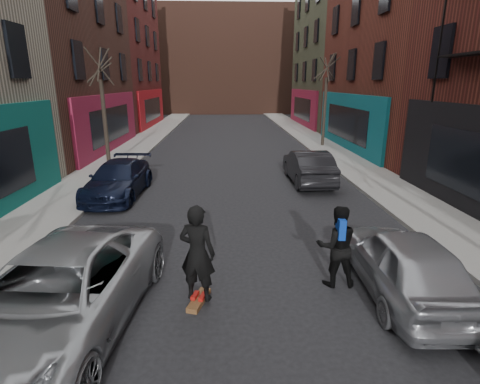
{
  "coord_description": "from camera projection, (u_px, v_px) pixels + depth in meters",
  "views": [
    {
      "loc": [
        -0.36,
        -0.74,
        4.16
      ],
      "look_at": [
        -0.0,
        7.99,
        1.6
      ],
      "focal_mm": 28.0,
      "sensor_mm": 36.0,
      "label": 1
    }
  ],
  "objects": [
    {
      "name": "tree_right_far",
      "position": [
        326.0,
        93.0,
        24.16
      ],
      "size": [
        2.0,
        2.0,
        6.8
      ],
      "primitive_type": null,
      "color": "black",
      "rests_on": "sidewalk_right"
    },
    {
      "name": "pedestrian",
      "position": [
        337.0,
        246.0,
        7.8
      ],
      "size": [
        0.87,
        0.69,
        1.76
      ],
      "rotation": [
        0.0,
        0.0,
        3.11
      ],
      "color": "black",
      "rests_on": "ground"
    },
    {
      "name": "building_far",
      "position": [
        226.0,
        62.0,
        53.62
      ],
      "size": [
        40.0,
        10.0,
        14.0
      ],
      "primitive_type": "cube",
      "color": "#47281E",
      "rests_on": "ground"
    },
    {
      "name": "parked_left_far",
      "position": [
        57.0,
        295.0,
        6.25
      ],
      "size": [
        2.95,
        5.53,
        1.48
      ],
      "primitive_type": "imported",
      "rotation": [
        0.0,
        0.0,
        -0.1
      ],
      "color": "gray",
      "rests_on": "ground"
    },
    {
      "name": "tree_left_far",
      "position": [
        103.0,
        100.0,
        17.96
      ],
      "size": [
        2.0,
        2.0,
        6.5
      ],
      "primitive_type": null,
      "color": "black",
      "rests_on": "sidewalk_left"
    },
    {
      "name": "parked_left_end",
      "position": [
        118.0,
        179.0,
        14.11
      ],
      "size": [
        2.02,
        4.56,
        1.3
      ],
      "primitive_type": "imported",
      "rotation": [
        0.0,
        0.0,
        -0.04
      ],
      "color": "black",
      "rests_on": "ground"
    },
    {
      "name": "parked_right_end",
      "position": [
        308.0,
        167.0,
        16.0
      ],
      "size": [
        1.55,
        4.31,
        1.42
      ],
      "primitive_type": "imported",
      "rotation": [
        0.0,
        0.0,
        3.15
      ],
      "color": "black",
      "rests_on": "ground"
    },
    {
      "name": "sidewalk_right",
      "position": [
        305.0,
        134.0,
        30.89
      ],
      "size": [
        2.5,
        84.0,
        0.13
      ],
      "primitive_type": "cube",
      "color": "gray",
      "rests_on": "ground"
    },
    {
      "name": "skateboarder",
      "position": [
        197.0,
        253.0,
        7.06
      ],
      "size": [
        0.8,
        0.65,
        1.92
      ],
      "primitive_type": "imported",
      "rotation": [
        0.0,
        0.0,
        2.84
      ],
      "color": "black",
      "rests_on": "skateboard"
    },
    {
      "name": "sidewalk_left",
      "position": [
        152.0,
        135.0,
        30.39
      ],
      "size": [
        2.5,
        84.0,
        0.13
      ],
      "primitive_type": "cube",
      "color": "gray",
      "rests_on": "ground"
    },
    {
      "name": "parked_right_far",
      "position": [
        403.0,
        262.0,
        7.5
      ],
      "size": [
        1.78,
        4.13,
        1.39
      ],
      "primitive_type": "imported",
      "rotation": [
        0.0,
        0.0,
        3.11
      ],
      "color": "#94969C",
      "rests_on": "ground"
    },
    {
      "name": "skateboard",
      "position": [
        199.0,
        300.0,
        7.35
      ],
      "size": [
        0.45,
        0.83,
        0.1
      ],
      "primitive_type": "cube",
      "rotation": [
        0.0,
        0.0,
        -0.3
      ],
      "color": "olive",
      "rests_on": "ground"
    }
  ]
}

